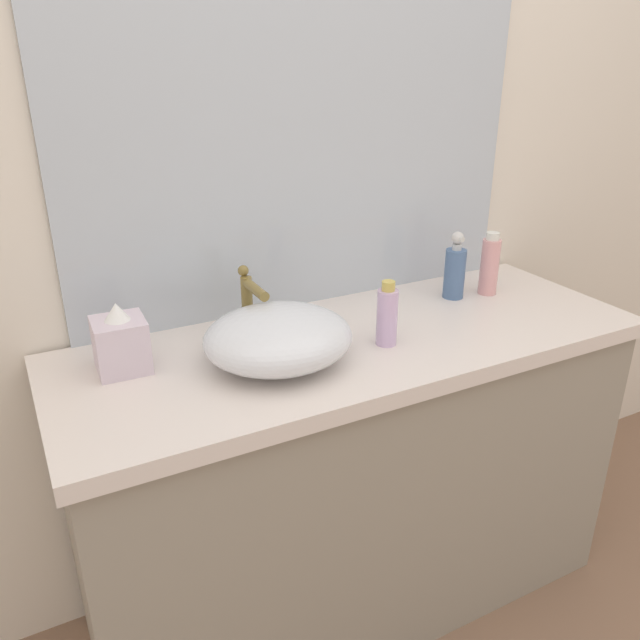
{
  "coord_description": "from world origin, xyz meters",
  "views": [
    {
      "loc": [
        -0.69,
        -0.85,
        1.55
      ],
      "look_at": [
        -0.04,
        0.39,
        0.95
      ],
      "focal_mm": 35.67,
      "sensor_mm": 36.0,
      "label": 1
    }
  ],
  "objects_px": {
    "sink_basin": "(278,338)",
    "lotion_bottle": "(387,316)",
    "soap_dispenser": "(455,270)",
    "tissue_box": "(121,342)",
    "perfume_bottle": "(490,265)"
  },
  "relations": [
    {
      "from": "perfume_bottle",
      "to": "soap_dispenser",
      "type": "bearing_deg",
      "value": 169.12
    },
    {
      "from": "lotion_bottle",
      "to": "tissue_box",
      "type": "distance_m",
      "value": 0.63
    },
    {
      "from": "lotion_bottle",
      "to": "sink_basin",
      "type": "bearing_deg",
      "value": 173.74
    },
    {
      "from": "sink_basin",
      "to": "lotion_bottle",
      "type": "bearing_deg",
      "value": -6.26
    },
    {
      "from": "soap_dispenser",
      "to": "tissue_box",
      "type": "bearing_deg",
      "value": -179.21
    },
    {
      "from": "soap_dispenser",
      "to": "lotion_bottle",
      "type": "height_order",
      "value": "soap_dispenser"
    },
    {
      "from": "sink_basin",
      "to": "lotion_bottle",
      "type": "xyz_separation_m",
      "value": [
        0.28,
        -0.03,
        0.01
      ]
    },
    {
      "from": "soap_dispenser",
      "to": "perfume_bottle",
      "type": "xyz_separation_m",
      "value": [
        0.11,
        -0.02,
        0.01
      ]
    },
    {
      "from": "soap_dispenser",
      "to": "perfume_bottle",
      "type": "bearing_deg",
      "value": -10.88
    },
    {
      "from": "sink_basin",
      "to": "soap_dispenser",
      "type": "relative_size",
      "value": 1.76
    },
    {
      "from": "perfume_bottle",
      "to": "lotion_bottle",
      "type": "bearing_deg",
      "value": -161.35
    },
    {
      "from": "tissue_box",
      "to": "soap_dispenser",
      "type": "bearing_deg",
      "value": 0.79
    },
    {
      "from": "tissue_box",
      "to": "lotion_bottle",
      "type": "bearing_deg",
      "value": -15.14
    },
    {
      "from": "lotion_bottle",
      "to": "tissue_box",
      "type": "height_order",
      "value": "lotion_bottle"
    },
    {
      "from": "lotion_bottle",
      "to": "perfume_bottle",
      "type": "height_order",
      "value": "perfume_bottle"
    }
  ]
}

